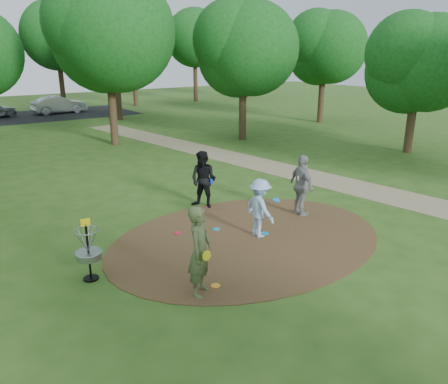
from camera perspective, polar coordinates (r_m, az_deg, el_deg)
ground at (r=12.69m, az=3.14°, el=-6.10°), size 100.00×100.00×0.00m
dirt_clearing at (r=12.69m, az=3.14°, el=-6.06°), size 8.40×8.40×0.02m
footpath at (r=18.37m, az=15.30°, el=0.97°), size 7.55×39.89×0.01m
parking_lot at (r=40.47m, az=-22.03°, el=9.30°), size 14.00×8.00×0.01m
player_observer_with_disc at (r=9.53m, az=-3.15°, el=-7.77°), size 0.90×0.86×2.06m
player_throwing_with_disc at (r=12.57m, az=4.69°, el=-2.11°), size 1.05×1.13×1.73m
player_walking_with_disc at (r=14.89m, az=-2.69°, el=1.61°), size 1.12×1.20×1.97m
player_waiting_with_disc at (r=14.35m, az=10.13°, el=0.84°), size 0.72×1.26×2.03m
disc_ground_cyan at (r=13.25m, az=-1.03°, el=-4.86°), size 0.22×0.22×0.02m
disc_ground_blue at (r=13.01m, az=5.37°, el=-5.40°), size 0.22×0.22×0.02m
disc_ground_red at (r=13.05m, az=-6.11°, el=-5.34°), size 0.22×0.22×0.02m
car_right at (r=41.16m, az=-20.73°, el=10.61°), size 4.51×1.60×1.48m
disc_ground_orange at (r=10.24m, az=-1.12°, el=-12.14°), size 0.22×0.22×0.02m
disc_golf_basket at (r=10.65m, az=-17.37°, el=-6.68°), size 0.63×0.63×1.54m
tree_ring at (r=20.09m, az=-7.48°, el=18.10°), size 37.10×45.52×9.16m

